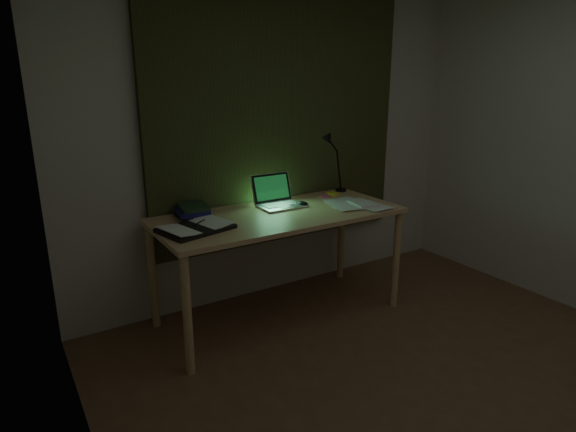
% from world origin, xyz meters
% --- Properties ---
extents(floor, '(3.50, 4.00, 0.00)m').
position_xyz_m(floor, '(0.00, 0.00, 0.00)').
color(floor, brown).
rests_on(floor, ground).
extents(wall_back, '(3.50, 0.00, 2.50)m').
position_xyz_m(wall_back, '(0.00, 2.00, 1.25)').
color(wall_back, silver).
rests_on(wall_back, ground).
extents(wall_left, '(0.00, 4.00, 2.50)m').
position_xyz_m(wall_left, '(-1.75, 0.00, 1.25)').
color(wall_left, silver).
rests_on(wall_left, ground).
extents(curtain, '(2.20, 0.06, 2.00)m').
position_xyz_m(curtain, '(0.00, 1.96, 1.45)').
color(curtain, '#2B2D16').
rests_on(curtain, wall_back).
extents(desk, '(1.78, 0.78, 0.81)m').
position_xyz_m(desk, '(-0.28, 1.53, 0.41)').
color(desk, '#DDAB77').
rests_on(desk, floor).
extents(laptop, '(0.33, 0.37, 0.24)m').
position_xyz_m(laptop, '(-0.18, 1.66, 0.93)').
color(laptop, silver).
rests_on(laptop, desk).
extents(open_textbook, '(0.49, 0.40, 0.04)m').
position_xyz_m(open_textbook, '(-0.93, 1.48, 0.83)').
color(open_textbook, white).
rests_on(open_textbook, desk).
extents(book_stack, '(0.22, 0.26, 0.10)m').
position_xyz_m(book_stack, '(-0.84, 1.75, 0.86)').
color(book_stack, white).
rests_on(book_stack, desk).
extents(loose_papers, '(0.33, 0.35, 0.02)m').
position_xyz_m(loose_papers, '(0.32, 1.40, 0.82)').
color(loose_papers, silver).
rests_on(loose_papers, desk).
extents(mouse, '(0.09, 0.11, 0.04)m').
position_xyz_m(mouse, '(-0.03, 1.61, 0.83)').
color(mouse, black).
rests_on(mouse, desk).
extents(sticky_yellow, '(0.10, 0.10, 0.02)m').
position_xyz_m(sticky_yellow, '(0.38, 1.78, 0.82)').
color(sticky_yellow, '#FFF135').
rests_on(sticky_yellow, desk).
extents(sticky_pink, '(0.08, 0.08, 0.01)m').
position_xyz_m(sticky_pink, '(0.28, 1.74, 0.82)').
color(sticky_pink, '#F35E92').
rests_on(sticky_pink, desk).
extents(desk_lamp, '(0.33, 0.26, 0.49)m').
position_xyz_m(desk_lamp, '(0.52, 1.84, 1.06)').
color(desk_lamp, black).
rests_on(desk_lamp, desk).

